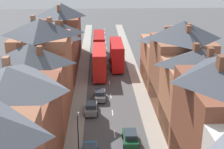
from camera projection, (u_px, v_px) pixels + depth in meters
pavement_left at (82, 79)px, 58.59m from camera, size 2.20×104.00×0.14m
pavement_right at (136, 78)px, 59.00m from camera, size 2.20×104.00×0.14m
centre_line_dashes at (110, 83)px, 56.94m from camera, size 0.14×97.80×0.01m
terrace_row_left at (37, 80)px, 41.67m from camera, size 8.00×72.96×13.72m
terrace_row_right at (208, 105)px, 34.52m from camera, size 8.00×52.94×13.32m
double_decker_bus_lead at (117, 54)px, 64.46m from camera, size 2.74×10.80×5.30m
double_decker_bus_mid_street at (99, 61)px, 59.77m from camera, size 2.74×10.80×5.30m
double_decker_bus_far_approaching at (99, 45)px, 71.42m from camera, size 2.74×10.80×5.30m
car_near_blue at (100, 95)px, 49.67m from camera, size 1.90×3.81×1.68m
car_parked_left_a at (91, 108)px, 45.34m from camera, size 1.90×3.90×1.65m
car_parked_right_a at (130, 137)px, 37.71m from camera, size 1.90×3.84×1.68m
street_lamp at (78, 134)px, 33.96m from camera, size 0.20×1.12×5.50m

